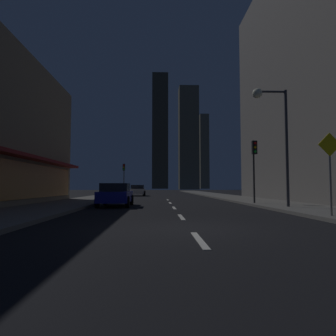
{
  "coord_description": "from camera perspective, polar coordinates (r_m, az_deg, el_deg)",
  "views": [
    {
      "loc": [
        -0.99,
        -9.0,
        1.25
      ],
      "look_at": [
        0.0,
        18.13,
        2.94
      ],
      "focal_mm": 31.88,
      "sensor_mm": 36.0,
      "label": 1
    }
  ],
  "objects": [
    {
      "name": "fire_hydrant_far_left",
      "position": [
        33.8,
        -10.48,
        -4.84
      ],
      "size": [
        0.42,
        0.3,
        0.65
      ],
      "color": "red",
      "rests_on": "sidewalk_left"
    },
    {
      "name": "traffic_light_near_right",
      "position": [
        20.73,
        16.17,
        1.96
      ],
      "size": [
        0.32,
        0.48,
        4.2
      ],
      "color": "#2D2D2D",
      "rests_on": "sidewalk_right"
    },
    {
      "name": "skyscraper_distant_short",
      "position": [
        172.09,
        6.91,
        3.15
      ],
      "size": [
        5.03,
        6.29,
        42.52
      ],
      "primitive_type": "cube",
      "color": "brown",
      "rests_on": "ground"
    },
    {
      "name": "lane_marking_center",
      "position": [
        17.47,
        1.17,
        -7.64
      ],
      "size": [
        0.16,
        23.0,
        0.01
      ],
      "color": "silver",
      "rests_on": "ground"
    },
    {
      "name": "skyscraper_distant_mid",
      "position": [
        129.34,
        3.93,
        5.69
      ],
      "size": [
        8.26,
        8.42,
        44.02
      ],
      "primitive_type": "cube",
      "color": "brown",
      "rests_on": "ground"
    },
    {
      "name": "street_lamp_right",
      "position": [
        17.78,
        19.2,
        9.04
      ],
      "size": [
        1.96,
        0.56,
        6.58
      ],
      "color": "#38383D",
      "rests_on": "sidewalk_right"
    },
    {
      "name": "skyscraper_distant_tall",
      "position": [
        170.02,
        -1.52,
        7.08
      ],
      "size": [
        8.93,
        7.91,
        65.23
      ],
      "primitive_type": "cube",
      "color": "#353228",
      "rests_on": "ground"
    },
    {
      "name": "traffic_light_far_left",
      "position": [
        40.76,
        -8.44,
        -0.78
      ],
      "size": [
        0.32,
        0.48,
        4.2
      ],
      "color": "#2D2D2D",
      "rests_on": "sidewalk_left"
    },
    {
      "name": "car_parked_near",
      "position": [
        19.12,
        -9.98,
        -5.02
      ],
      "size": [
        1.98,
        4.24,
        1.45
      ],
      "color": "navy",
      "rests_on": "ground"
    },
    {
      "name": "sidewalk_right",
      "position": [
        41.78,
        8.97,
        -5.12
      ],
      "size": [
        4.0,
        76.0,
        0.15
      ],
      "primitive_type": "cube",
      "color": "#605E59",
      "rests_on": "ground"
    },
    {
      "name": "pedestrian_crossing_sign",
      "position": [
        12.91,
        28.59,
        0.29
      ],
      "size": [
        0.91,
        0.08,
        3.15
      ],
      "color": "slate",
      "rests_on": "sidewalk_right"
    },
    {
      "name": "car_parked_far",
      "position": [
        40.09,
        -5.84,
        -4.26
      ],
      "size": [
        1.98,
        4.24,
        1.45
      ],
      "color": "silver",
      "rests_on": "ground"
    },
    {
      "name": "ground_plane",
      "position": [
        41.03,
        -0.71,
        -5.37
      ],
      "size": [
        78.0,
        136.0,
        0.1
      ],
      "primitive_type": "cube",
      "color": "black"
    },
    {
      "name": "building_apartment_right",
      "position": [
        30.8,
        29.2,
        14.21
      ],
      "size": [
        11.0,
        20.0,
        20.82
      ],
      "primitive_type": "cube",
      "color": "slate",
      "rests_on": "ground"
    },
    {
      "name": "sidewalk_left",
      "position": [
        41.45,
        -10.46,
        -5.12
      ],
      "size": [
        4.0,
        76.0,
        0.15
      ],
      "primitive_type": "cube",
      "color": "#605E59",
      "rests_on": "ground"
    }
  ]
}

